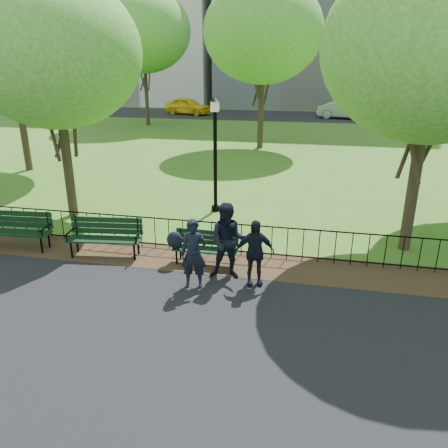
% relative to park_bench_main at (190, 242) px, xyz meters
% --- Properties ---
extents(ground, '(120.00, 120.00, 0.00)m').
position_rel_park_bench_main_xyz_m(ground, '(0.97, -1.28, -0.59)').
color(ground, '#406A1B').
extents(asphalt_path, '(60.00, 9.20, 0.01)m').
position_rel_park_bench_main_xyz_m(asphalt_path, '(0.97, -4.68, -0.58)').
color(asphalt_path, black).
rests_on(asphalt_path, ground).
extents(dirt_strip, '(60.00, 1.60, 0.01)m').
position_rel_park_bench_main_xyz_m(dirt_strip, '(0.97, 0.22, -0.57)').
color(dirt_strip, '#392817').
rests_on(dirt_strip, ground).
extents(far_street, '(70.00, 9.00, 0.01)m').
position_rel_park_bench_main_xyz_m(far_street, '(0.97, 33.72, -0.58)').
color(far_street, black).
rests_on(far_street, ground).
extents(iron_fence, '(24.06, 0.06, 1.00)m').
position_rel_park_bench_main_xyz_m(iron_fence, '(0.97, 0.72, -0.09)').
color(iron_fence, black).
rests_on(iron_fence, ground).
extents(park_bench_main, '(1.78, 0.52, 0.92)m').
position_rel_park_bench_main_xyz_m(park_bench_main, '(0.00, 0.00, 0.00)').
color(park_bench_main, black).
rests_on(park_bench_main, ground).
extents(park_bench_left_a, '(1.98, 0.84, 1.09)m').
position_rel_park_bench_main_xyz_m(park_bench_left_a, '(-2.33, 0.03, 0.04)').
color(park_bench_left_a, black).
rests_on(park_bench_left_a, ground).
extents(park_bench_left_b, '(1.99, 0.76, 1.10)m').
position_rel_park_bench_main_xyz_m(park_bench_left_b, '(-4.93, -0.05, 0.05)').
color(park_bench_left_b, black).
rests_on(park_bench_left_b, ground).
extents(lamppost, '(0.34, 0.34, 3.79)m').
position_rel_park_bench_main_xyz_m(lamppost, '(-0.36, 4.25, 1.48)').
color(lamppost, black).
rests_on(lamppost, ground).
extents(tree_near_w, '(5.27, 5.27, 7.34)m').
position_rel_park_bench_main_xyz_m(tree_near_w, '(-4.92, 2.78, 4.51)').
color(tree_near_w, '#2D2116').
rests_on(tree_near_w, ground).
extents(tree_near_e, '(5.34, 5.34, 7.44)m').
position_rel_park_bench_main_xyz_m(tree_near_e, '(5.48, 2.15, 4.58)').
color(tree_near_e, '#2D2116').
rests_on(tree_near_e, ground).
extents(tree_far_c, '(6.65, 6.65, 9.27)m').
position_rel_park_bench_main_xyz_m(tree_far_c, '(-0.51, 16.49, 5.85)').
color(tree_far_c, '#2D2116').
rests_on(tree_far_c, ground).
extents(tree_far_w, '(7.38, 7.38, 10.28)m').
position_rel_park_bench_main_xyz_m(tree_far_w, '(-10.90, 24.69, 6.55)').
color(tree_far_w, '#2D2116').
rests_on(tree_far_w, ground).
extents(person_left, '(0.65, 0.48, 1.62)m').
position_rel_park_bench_main_xyz_m(person_left, '(0.43, -1.20, 0.23)').
color(person_left, black).
rests_on(person_left, asphalt_path).
extents(person_mid, '(0.93, 0.54, 1.83)m').
position_rel_park_bench_main_xyz_m(person_mid, '(1.08, -0.57, 0.34)').
color(person_mid, black).
rests_on(person_mid, asphalt_path).
extents(person_right, '(0.98, 0.63, 1.56)m').
position_rel_park_bench_main_xyz_m(person_right, '(1.73, -0.77, 0.21)').
color(person_right, black).
rests_on(person_right, asphalt_path).
extents(taxi, '(5.10, 3.22, 1.62)m').
position_rel_park_bench_main_xyz_m(taxi, '(-9.94, 32.94, 0.23)').
color(taxi, yellow).
rests_on(taxi, far_street).
extents(sedan_silver, '(4.93, 2.43, 1.55)m').
position_rel_park_bench_main_xyz_m(sedan_silver, '(5.01, 32.48, 0.20)').
color(sedan_silver, '#ADAFB5').
rests_on(sedan_silver, far_street).
extents(sedan_dark, '(6.02, 3.95, 1.62)m').
position_rel_park_bench_main_xyz_m(sedan_dark, '(9.60, 31.90, 0.24)').
color(sedan_dark, black).
rests_on(sedan_dark, far_street).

